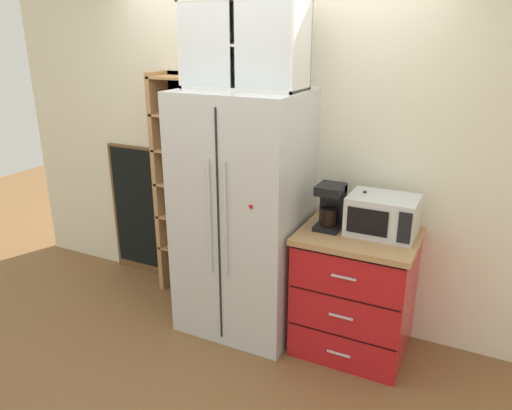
{
  "coord_description": "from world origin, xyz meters",
  "views": [
    {
      "loc": [
        1.55,
        -2.94,
        2.15
      ],
      "look_at": [
        0.1,
        -0.01,
        0.98
      ],
      "focal_mm": 34.11,
      "sensor_mm": 36.0,
      "label": 1
    }
  ],
  "objects_px": {
    "microwave": "(382,215)",
    "chalkboard_menu": "(140,211)",
    "coffee_maker": "(331,206)",
    "bottle_cobalt": "(363,213)",
    "mug_red": "(360,226)",
    "refrigerator": "(244,214)"
  },
  "relations": [
    {
      "from": "microwave",
      "to": "chalkboard_menu",
      "type": "bearing_deg",
      "value": 173.94
    },
    {
      "from": "coffee_maker",
      "to": "chalkboard_menu",
      "type": "bearing_deg",
      "value": 171.61
    },
    {
      "from": "coffee_maker",
      "to": "chalkboard_menu",
      "type": "height_order",
      "value": "chalkboard_menu"
    },
    {
      "from": "coffee_maker",
      "to": "chalkboard_menu",
      "type": "xyz_separation_m",
      "value": [
        -1.89,
        0.28,
        -0.44
      ]
    },
    {
      "from": "coffee_maker",
      "to": "bottle_cobalt",
      "type": "height_order",
      "value": "coffee_maker"
    },
    {
      "from": "mug_red",
      "to": "chalkboard_menu",
      "type": "distance_m",
      "value": 2.14
    },
    {
      "from": "microwave",
      "to": "coffee_maker",
      "type": "xyz_separation_m",
      "value": [
        -0.34,
        -0.04,
        0.03
      ]
    },
    {
      "from": "coffee_maker",
      "to": "bottle_cobalt",
      "type": "bearing_deg",
      "value": 16.15
    },
    {
      "from": "microwave",
      "to": "bottle_cobalt",
      "type": "relative_size",
      "value": 1.62
    },
    {
      "from": "refrigerator",
      "to": "bottle_cobalt",
      "type": "distance_m",
      "value": 0.86
    },
    {
      "from": "refrigerator",
      "to": "microwave",
      "type": "height_order",
      "value": "refrigerator"
    },
    {
      "from": "bottle_cobalt",
      "to": "chalkboard_menu",
      "type": "distance_m",
      "value": 2.14
    },
    {
      "from": "coffee_maker",
      "to": "chalkboard_menu",
      "type": "relative_size",
      "value": 0.26
    },
    {
      "from": "chalkboard_menu",
      "to": "refrigerator",
      "type": "bearing_deg",
      "value": -14.91
    },
    {
      "from": "refrigerator",
      "to": "coffee_maker",
      "type": "relative_size",
      "value": 5.77
    },
    {
      "from": "mug_red",
      "to": "bottle_cobalt",
      "type": "height_order",
      "value": "bottle_cobalt"
    },
    {
      "from": "refrigerator",
      "to": "bottle_cobalt",
      "type": "relative_size",
      "value": 6.57
    },
    {
      "from": "microwave",
      "to": "chalkboard_menu",
      "type": "height_order",
      "value": "chalkboard_menu"
    },
    {
      "from": "microwave",
      "to": "coffee_maker",
      "type": "height_order",
      "value": "coffee_maker"
    },
    {
      "from": "refrigerator",
      "to": "microwave",
      "type": "bearing_deg",
      "value": 5.64
    },
    {
      "from": "refrigerator",
      "to": "chalkboard_menu",
      "type": "bearing_deg",
      "value": 165.09
    },
    {
      "from": "refrigerator",
      "to": "bottle_cobalt",
      "type": "xyz_separation_m",
      "value": [
        0.84,
        0.11,
        0.12
      ]
    }
  ]
}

